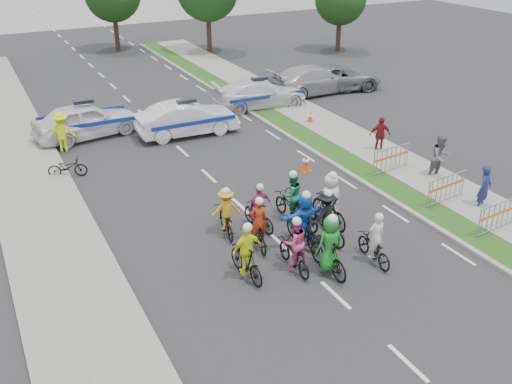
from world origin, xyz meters
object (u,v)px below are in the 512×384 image
rider_7 (330,205)px  police_car_0 (86,120)px  civilian_suv (337,77)px  police_car_1 (187,119)px  rider_10 (226,216)px  spectator_1 (440,157)px  rider_4 (325,221)px  cone_0 (306,163)px  barrier_0 (498,217)px  rider_2 (294,250)px  barrier_1 (446,190)px  spectator_0 (485,187)px  rider_9 (259,211)px  spectator_2 (380,135)px  police_car_2 (260,94)px  rider_5 (304,223)px  cone_1 (310,118)px  parked_bike (67,167)px  marshal_hiviz (62,132)px  rider_3 (247,257)px  rider_8 (291,202)px  barrier_2 (391,160)px  civilian_sedan (314,80)px  rider_1 (329,250)px  rider_6 (258,230)px

rider_7 → police_car_0: rider_7 is taller
civilian_suv → police_car_1: bearing=116.8°
rider_10 → spectator_1: size_ratio=0.97×
rider_4 → cone_0: rider_4 is taller
police_car_1 → barrier_0: size_ratio=2.40×
rider_2 → barrier_1: (7.07, 1.16, -0.11)m
civilian_suv → barrier_1: 15.18m
police_car_0 → rider_7: bearing=-166.4°
spectator_0 → cone_0: bearing=103.4°
rider_9 → police_car_0: (-3.16, 11.49, 0.16)m
rider_4 → rider_10: (-2.62, 1.86, -0.05)m
rider_10 → spectator_2: size_ratio=1.09×
police_car_0 → police_car_2: (9.42, 0.42, -0.08)m
rider_5 → cone_1: (6.43, 9.80, -0.48)m
spectator_2 → barrier_1: size_ratio=0.81×
rider_4 → rider_10: bearing=-46.3°
spectator_2 → barrier_1: bearing=-82.7°
spectator_0 → parked_bike: spectator_0 is taller
rider_10 → police_car_1: rider_10 is taller
rider_10 → civilian_suv: (13.07, 12.62, 0.06)m
marshal_hiviz → rider_2: bearing=123.4°
police_car_2 → cone_1: bearing=-159.2°
rider_3 → rider_10: (0.53, 2.58, -0.04)m
civilian_suv → spectator_2: bearing=166.2°
rider_8 → spectator_1: 7.00m
rider_2 → barrier_2: bearing=-147.3°
spectator_2 → barrier_1: 5.21m
rider_5 → cone_1: bearing=-126.6°
rider_3 → barrier_1: size_ratio=0.93×
rider_8 → rider_10: bearing=-8.5°
rider_5 → barrier_0: 6.51m
rider_2 → police_car_0: 14.42m
rider_3 → rider_8: (2.89, 2.40, -0.01)m
rider_9 → civilian_sedan: 16.43m
police_car_2 → police_car_0: bearing=99.1°
spectator_2 → rider_10: bearing=-140.6°
barrier_0 → civilian_sedan: bearing=78.4°
rider_1 → rider_3: rider_1 is taller
cone_1 → rider_2: bearing=-124.3°
rider_7 → rider_10: size_ratio=1.14×
marshal_hiviz → police_car_2: bearing=-155.9°
civilian_sedan → barrier_0: size_ratio=2.79×
rider_7 → police_car_1: 10.53m
spectator_2 → marshal_hiviz: size_ratio=0.90×
rider_6 → police_car_0: bearing=-66.5°
rider_6 → barrier_1: rider_6 is taller
rider_6 → spectator_2: size_ratio=1.12×
rider_10 → cone_0: 5.98m
rider_1 → rider_8: 3.32m
rider_2 → rider_10: (-0.91, 2.83, 0.00)m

